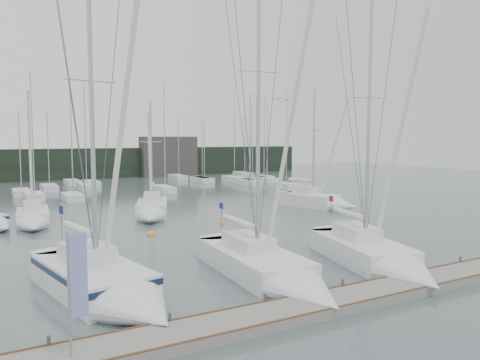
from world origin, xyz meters
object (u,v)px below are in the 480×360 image
at_px(sailboat_near_left, 110,288).
at_px(sailboat_mid_c, 151,212).
at_px(sailboat_near_right, 382,260).
at_px(dock_banner, 75,282).
at_px(sailboat_mid_e, 323,202).
at_px(sailboat_mid_b, 33,220).
at_px(buoy_b, 223,224).
at_px(buoy_a, 151,235).
at_px(sailboat_near_center, 277,274).

height_order(sailboat_near_left, sailboat_mid_c, sailboat_near_left).
relative_size(sailboat_near_left, sailboat_mid_c, 1.45).
bearing_deg(sailboat_near_right, dock_banner, -155.77).
xyz_separation_m(sailboat_near_right, sailboat_mid_e, (11.05, 18.31, 0.04)).
bearing_deg(sailboat_mid_b, buoy_b, -18.75).
xyz_separation_m(sailboat_near_left, sailboat_mid_b, (-1.09, 19.75, -0.12)).
height_order(sailboat_mid_c, dock_banner, sailboat_mid_c).
height_order(sailboat_mid_c, buoy_a, sailboat_mid_c).
bearing_deg(sailboat_mid_c, sailboat_mid_e, 12.01).
xyz_separation_m(sailboat_near_right, sailboat_mid_b, (-14.48, 21.79, -0.03)).
height_order(sailboat_near_left, sailboat_mid_e, sailboat_near_left).
bearing_deg(sailboat_mid_b, dock_banner, -87.42).
xyz_separation_m(buoy_b, dock_banner, (-14.49, -18.82, 2.64)).
xyz_separation_m(sailboat_near_center, sailboat_mid_e, (17.11, 17.63, 0.06)).
distance_m(sailboat_mid_c, buoy_a, 6.91).
height_order(sailboat_near_left, sailboat_near_center, sailboat_near_center).
bearing_deg(sailboat_mid_c, sailboat_mid_b, -164.34).
height_order(sailboat_near_center, sailboat_near_right, sailboat_near_center).
bearing_deg(dock_banner, sailboat_mid_b, 91.51).
relative_size(sailboat_mid_b, buoy_a, 17.47).
height_order(sailboat_near_right, dock_banner, sailboat_near_right).
bearing_deg(sailboat_near_left, sailboat_mid_b, 82.34).
distance_m(sailboat_near_center, sailboat_mid_e, 24.56).
xyz_separation_m(sailboat_near_right, buoy_a, (-7.55, 14.40, -0.57)).
xyz_separation_m(sailboat_near_left, sailboat_mid_c, (8.07, 18.88, -0.06)).
bearing_deg(dock_banner, buoy_b, 56.50).
bearing_deg(dock_banner, sailboat_near_right, 14.83).
xyz_separation_m(sailboat_mid_b, sailboat_mid_c, (9.16, -0.87, 0.06)).
xyz_separation_m(sailboat_near_left, dock_banner, (-2.21, -5.00, 1.99)).
relative_size(sailboat_near_right, buoy_b, 30.73).
bearing_deg(sailboat_mid_e, buoy_b, 174.07).
height_order(sailboat_near_right, buoy_a, sailboat_near_right).
relative_size(buoy_a, buoy_b, 1.30).
distance_m(sailboat_near_center, dock_banner, 10.43).
relative_size(sailboat_mid_e, buoy_a, 19.57).
bearing_deg(sailboat_mid_b, sailboat_near_right, -51.23).
bearing_deg(buoy_b, buoy_a, -167.22).
xyz_separation_m(sailboat_near_left, sailboat_near_center, (7.34, -1.36, -0.10)).
bearing_deg(sailboat_near_center, buoy_b, 75.33).
relative_size(sailboat_near_right, dock_banner, 4.02).
xyz_separation_m(sailboat_mid_e, buoy_a, (-18.60, -3.91, -0.61)).
distance_m(sailboat_mid_b, dock_banner, 24.86).
xyz_separation_m(sailboat_near_center, sailboat_mid_b, (-8.43, 21.10, -0.01)).
bearing_deg(sailboat_mid_c, sailboat_near_left, -92.08).
distance_m(sailboat_mid_b, sailboat_mid_e, 25.77).
bearing_deg(sailboat_mid_c, buoy_a, -87.78).
relative_size(sailboat_mid_c, dock_banner, 2.84).
bearing_deg(sailboat_near_center, dock_banner, -155.72).
distance_m(buoy_a, dock_banner, 19.32).
bearing_deg(sailboat_mid_e, sailboat_near_right, -138.43).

